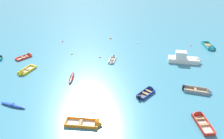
# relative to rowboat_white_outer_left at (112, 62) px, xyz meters

# --- Properties ---
(rowboat_white_outer_left) EXTENTS (1.12, 3.08, 0.81)m
(rowboat_white_outer_left) POSITION_rel_rowboat_white_outer_left_xyz_m (0.00, 0.00, 0.00)
(rowboat_white_outer_left) COLOR gray
(rowboat_white_outer_left) RESTS_ON ground_plane
(rowboat_red_back_row_center) EXTENTS (1.88, 3.80, 1.10)m
(rowboat_red_back_row_center) POSITION_rel_rowboat_white_outer_left_xyz_m (11.08, -12.69, 0.04)
(rowboat_red_back_row_center) COLOR beige
(rowboat_red_back_row_center) RESTS_ON ground_plane
(rowboat_deep_blue_midfield_left) EXTENTS (2.62, 3.07, 1.03)m
(rowboat_deep_blue_midfield_left) POSITION_rel_rowboat_white_outer_left_xyz_m (5.82, -8.08, 0.04)
(rowboat_deep_blue_midfield_left) COLOR #4C4C51
(rowboat_deep_blue_midfield_left) RESTS_ON ground_plane
(rowboat_orange_distant_center) EXTENTS (4.06, 1.30, 1.15)m
(rowboat_orange_distant_center) POSITION_rel_rowboat_white_outer_left_xyz_m (-0.27, -14.98, 0.04)
(rowboat_orange_distant_center) COLOR beige
(rowboat_orange_distant_center) RESTS_ON ground_plane
(kayak_maroon_cluster_outer) EXTENTS (0.87, 3.37, 0.32)m
(kayak_maroon_cluster_outer) POSITION_rel_rowboat_white_outer_left_xyz_m (-5.08, -5.80, 0.02)
(kayak_maroon_cluster_outer) COLOR maroon
(kayak_maroon_cluster_outer) RESTS_ON ground_plane
(rowboat_grey_far_back) EXTENTS (3.80, 1.72, 1.08)m
(rowboat_grey_far_back) POSITION_rel_rowboat_white_outer_left_xyz_m (12.74, -7.32, 0.06)
(rowboat_grey_far_back) COLOR #99754C
(rowboat_grey_far_back) RESTS_ON ground_plane
(kayak_blue_near_left) EXTENTS (3.51, 1.29, 0.33)m
(kayak_blue_near_left) POSITION_rel_rowboat_white_outer_left_xyz_m (-10.19, -12.85, 0.02)
(kayak_blue_near_left) COLOR blue
(kayak_blue_near_left) RESTS_ON ground_plane
(rowboat_yellow_near_right) EXTENTS (2.04, 3.54, 1.13)m
(rowboat_yellow_near_right) POSITION_rel_rowboat_white_outer_left_xyz_m (-12.67, -5.23, 0.03)
(rowboat_yellow_near_right) COLOR beige
(rowboat_yellow_near_right) RESTS_ON ground_plane
(rowboat_turquoise_center) EXTENTS (1.82, 4.37, 1.30)m
(rowboat_turquoise_center) POSITION_rel_rowboat_white_outer_left_xyz_m (17.61, 7.76, 0.08)
(rowboat_turquoise_center) COLOR #99754C
(rowboat_turquoise_center) RESTS_ON ground_plane
(motor_launch_white_cluster_inner) EXTENTS (5.48, 1.95, 2.11)m
(motor_launch_white_cluster_inner) POSITION_rel_rowboat_white_outer_left_xyz_m (12.03, 1.56, 0.45)
(motor_launch_white_cluster_inner) COLOR white
(motor_launch_white_cluster_inner) RESTS_ON ground_plane
(rowboat_red_back_row_left) EXTENTS (2.50, 3.00, 0.99)m
(rowboat_red_back_row_left) POSITION_rel_rowboat_white_outer_left_xyz_m (-14.64, 0.63, 0.01)
(rowboat_red_back_row_left) COLOR beige
(rowboat_red_back_row_left) RESTS_ON ground_plane
(mooring_buoy_between_boats_right) EXTENTS (0.29, 0.29, 0.29)m
(mooring_buoy_between_boats_right) POSITION_rel_rowboat_white_outer_left_xyz_m (-2.18, 1.67, -0.13)
(mooring_buoy_between_boats_right) COLOR red
(mooring_buoy_between_boats_right) RESTS_ON ground_plane
(mooring_buoy_between_boats_left) EXTENTS (0.39, 0.39, 0.39)m
(mooring_buoy_between_boats_left) POSITION_rel_rowboat_white_outer_left_xyz_m (4.12, 9.38, -0.13)
(mooring_buoy_between_boats_left) COLOR silver
(mooring_buoy_between_boats_left) RESTS_ON ground_plane
(mooring_buoy_midfield) EXTENTS (0.40, 0.40, 0.40)m
(mooring_buoy_midfield) POSITION_rel_rowboat_white_outer_left_xyz_m (-7.41, 2.53, -0.13)
(mooring_buoy_midfield) COLOR yellow
(mooring_buoy_midfield) RESTS_ON ground_plane
(mooring_buoy_outer_edge) EXTENTS (0.32, 0.32, 0.32)m
(mooring_buoy_outer_edge) POSITION_rel_rowboat_white_outer_left_xyz_m (14.42, 8.97, -0.13)
(mooring_buoy_outer_edge) COLOR orange
(mooring_buoy_outer_edge) RESTS_ON ground_plane
(mooring_buoy_trailing) EXTENTS (0.32, 0.32, 0.32)m
(mooring_buoy_trailing) POSITION_rel_rowboat_white_outer_left_xyz_m (-10.91, 8.29, -0.13)
(mooring_buoy_trailing) COLOR red
(mooring_buoy_trailing) RESTS_ON ground_plane
(mooring_buoy_far_field) EXTENTS (0.48, 0.48, 0.48)m
(mooring_buoy_far_field) POSITION_rel_rowboat_white_outer_left_xyz_m (-1.51, 11.08, -0.13)
(mooring_buoy_far_field) COLOR orange
(mooring_buoy_far_field) RESTS_ON ground_plane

